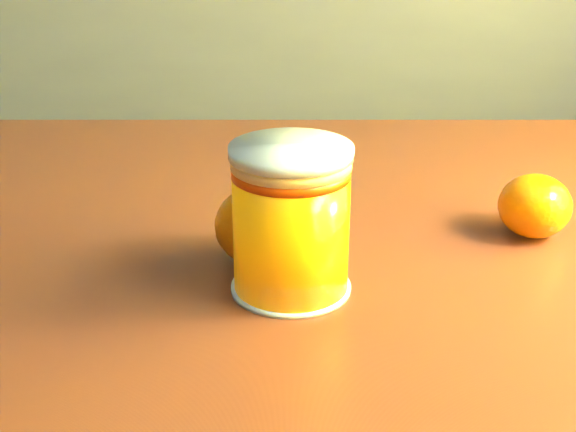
{
  "coord_description": "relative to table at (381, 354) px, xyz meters",
  "views": [
    {
      "loc": [
        0.92,
        -0.28,
        1.08
      ],
      "look_at": [
        0.92,
        0.26,
        0.85
      ],
      "focal_mm": 50.0,
      "sensor_mm": 36.0,
      "label": 1
    }
  ],
  "objects": [
    {
      "name": "juice_glass",
      "position": [
        -0.08,
        -0.07,
        0.16
      ],
      "size": [
        0.09,
        0.09,
        0.11
      ],
      "rotation": [
        0.0,
        0.0,
        -0.21
      ],
      "color": "orange",
      "rests_on": "table"
    },
    {
      "name": "orange_back",
      "position": [
        0.13,
        0.03,
        0.13
      ],
      "size": [
        0.08,
        0.08,
        0.05
      ],
      "primitive_type": "ellipsoid",
      "rotation": [
        0.0,
        0.0,
        -0.4
      ],
      "color": "#DD6704",
      "rests_on": "table"
    },
    {
      "name": "table",
      "position": [
        0.0,
        0.0,
        0.0
      ],
      "size": [
        1.06,
        0.75,
        0.79
      ],
      "rotation": [
        0.0,
        0.0,
        -0.01
      ],
      "color": "maroon",
      "rests_on": "ground"
    },
    {
      "name": "orange_front",
      "position": [
        -0.1,
        -0.02,
        0.13
      ],
      "size": [
        0.09,
        0.09,
        0.06
      ],
      "primitive_type": "ellipsoid",
      "rotation": [
        0.0,
        0.0,
        -0.43
      ],
      "color": "#DD6704",
      "rests_on": "table"
    }
  ]
}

